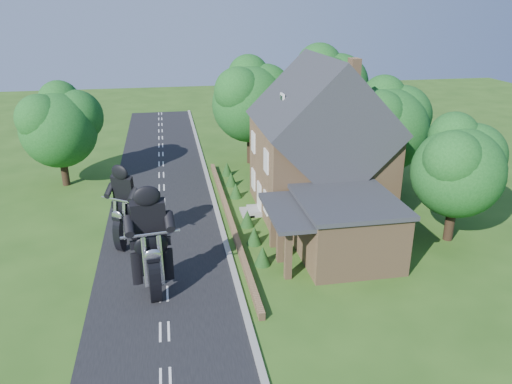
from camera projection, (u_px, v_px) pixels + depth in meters
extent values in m
plane|color=#294F16|center=(163.00, 264.00, 27.01)|extent=(120.00, 120.00, 0.00)
cube|color=black|center=(163.00, 264.00, 27.00)|extent=(7.00, 80.00, 0.02)
cube|color=gray|center=(230.00, 257.00, 27.60)|extent=(0.30, 80.00, 0.12)
cube|color=olive|center=(230.00, 218.00, 32.25)|extent=(0.30, 22.00, 0.40)
cube|color=olive|center=(319.00, 167.00, 33.21)|extent=(8.00, 8.00, 6.00)
cube|color=#26282E|center=(321.00, 123.00, 32.13)|extent=(8.48, 8.64, 8.48)
cube|color=olive|center=(354.00, 71.00, 31.32)|extent=(0.60, 0.90, 1.60)
cube|color=white|center=(282.00, 101.00, 31.15)|extent=(0.12, 0.80, 0.90)
cube|color=black|center=(281.00, 101.00, 31.14)|extent=(0.04, 0.55, 0.65)
cube|color=white|center=(259.00, 198.00, 33.22)|extent=(0.10, 1.10, 2.10)
cube|color=gray|center=(254.00, 211.00, 33.49)|extent=(0.80, 1.60, 0.30)
cube|color=gray|center=(247.00, 212.00, 33.43)|extent=(0.80, 1.60, 0.15)
cube|color=white|center=(266.00, 203.00, 31.01)|extent=(0.10, 1.10, 1.40)
cube|color=black|center=(265.00, 203.00, 31.00)|extent=(0.04, 0.92, 1.22)
cube|color=white|center=(253.00, 179.00, 35.04)|extent=(0.10, 1.10, 1.40)
cube|color=black|center=(253.00, 179.00, 35.04)|extent=(0.04, 0.92, 1.22)
cube|color=white|center=(266.00, 161.00, 30.04)|extent=(0.10, 1.10, 1.40)
cube|color=black|center=(266.00, 161.00, 30.03)|extent=(0.04, 0.92, 1.22)
cube|color=white|center=(253.00, 142.00, 34.07)|extent=(0.10, 1.10, 1.40)
cube|color=black|center=(253.00, 142.00, 34.07)|extent=(0.04, 0.92, 1.22)
cube|color=olive|center=(346.00, 229.00, 27.38)|extent=(5.00, 5.60, 3.20)
cube|color=#26282E|center=(348.00, 200.00, 26.77)|extent=(5.30, 5.94, 0.24)
cube|color=#26282E|center=(292.00, 211.00, 26.38)|extent=(2.60, 5.32, 0.22)
cube|color=olive|center=(288.00, 254.00, 25.18)|extent=(0.35, 0.35, 2.80)
cube|color=olive|center=(280.00, 238.00, 26.83)|extent=(0.35, 0.35, 2.80)
cube|color=olive|center=(273.00, 224.00, 28.48)|extent=(0.35, 0.35, 2.80)
cylinder|color=black|center=(454.00, 218.00, 29.37)|extent=(0.56, 0.56, 2.80)
sphere|color=#144817|center=(461.00, 172.00, 28.35)|extent=(5.20, 5.20, 5.20)
sphere|color=#144817|center=(477.00, 155.00, 28.75)|extent=(3.74, 3.74, 3.74)
sphere|color=#144817|center=(457.00, 160.00, 27.11)|extent=(3.22, 3.22, 3.22)
sphere|color=#144817|center=(457.00, 136.00, 28.67)|extent=(2.86, 2.86, 2.86)
cylinder|color=black|center=(386.00, 171.00, 37.05)|extent=(0.56, 0.56, 3.00)
sphere|color=#144817|center=(390.00, 130.00, 35.92)|extent=(6.00, 6.00, 6.00)
sphere|color=#144817|center=(405.00, 115.00, 36.38)|extent=(4.32, 4.32, 4.32)
sphere|color=#144817|center=(383.00, 117.00, 34.49)|extent=(3.72, 3.72, 3.72)
sphere|color=#144817|center=(387.00, 98.00, 36.28)|extent=(3.30, 3.30, 3.30)
cylinder|color=black|center=(323.00, 142.00, 43.41)|extent=(0.56, 0.56, 3.60)
sphere|color=#144817|center=(325.00, 99.00, 42.05)|extent=(7.20, 7.20, 7.20)
sphere|color=#144817|center=(341.00, 84.00, 42.59)|extent=(5.18, 5.18, 5.18)
sphere|color=#144817|center=(315.00, 84.00, 40.33)|extent=(4.46, 4.46, 4.46)
sphere|color=#144817|center=(322.00, 66.00, 42.48)|extent=(3.96, 3.96, 3.96)
cylinder|color=black|center=(253.00, 144.00, 43.35)|extent=(0.56, 0.56, 3.40)
sphere|color=#144817|center=(253.00, 104.00, 42.10)|extent=(6.40, 6.40, 6.40)
sphere|color=#144817|center=(268.00, 91.00, 42.59)|extent=(4.61, 4.61, 4.61)
sphere|color=#144817|center=(242.00, 91.00, 40.57)|extent=(3.97, 3.97, 3.97)
sphere|color=#144817|center=(252.00, 75.00, 42.49)|extent=(3.52, 3.52, 3.52)
cylinder|color=black|center=(67.00, 167.00, 38.17)|extent=(0.56, 0.56, 2.80)
sphere|color=#144817|center=(62.00, 130.00, 37.11)|extent=(5.60, 5.60, 5.60)
sphere|color=#144817|center=(79.00, 117.00, 37.54)|extent=(4.03, 4.03, 4.03)
sphere|color=#144817|center=(44.00, 118.00, 35.77)|extent=(3.47, 3.47, 3.47)
sphere|color=#144817|center=(63.00, 101.00, 37.45)|extent=(3.08, 3.08, 3.08)
cone|color=#133611|center=(263.00, 255.00, 26.78)|extent=(0.90, 0.90, 1.10)
cone|color=#133611|center=(254.00, 235.00, 29.08)|extent=(0.90, 0.90, 1.10)
cone|color=#133611|center=(247.00, 218.00, 31.37)|extent=(0.90, 0.90, 1.10)
cone|color=#133611|center=(236.00, 190.00, 35.96)|extent=(0.90, 0.90, 1.10)
cone|color=#133611|center=(231.00, 179.00, 38.26)|extent=(0.90, 0.90, 1.10)
cone|color=#133611|center=(227.00, 169.00, 40.55)|extent=(0.90, 0.90, 1.10)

